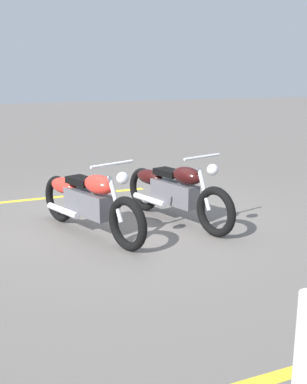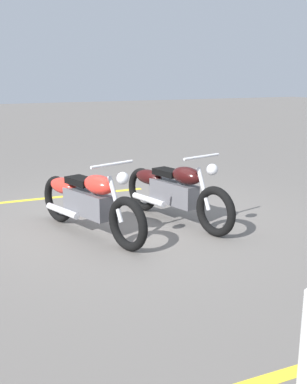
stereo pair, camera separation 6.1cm
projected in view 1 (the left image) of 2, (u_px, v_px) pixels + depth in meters
The scene contains 5 objects.
ground_plane at pixel (124, 219), 6.87m from camera, with size 60.00×60.00×0.00m, color #66605B.
motorcycle_bright_foreground at pixel (87, 200), 6.16m from camera, with size 2.16×0.86×1.04m.
motorcycle_dark_foreground at pixel (174, 190), 6.69m from camera, with size 2.20×0.78×1.04m.
bollard_post at pixel (306, 358), 2.79m from camera, with size 0.14×0.14×0.85m, color white.
parking_stripe_near at pixel (57, 197), 8.13m from camera, with size 3.20×0.12×0.01m, color yellow.
Camera 1 is at (6.14, -2.38, 2.06)m, focal length 43.79 mm.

